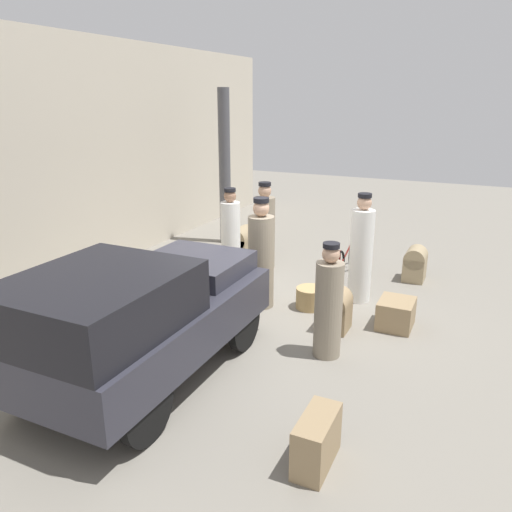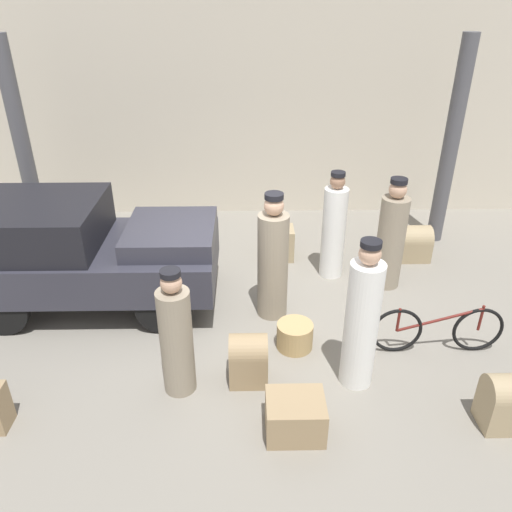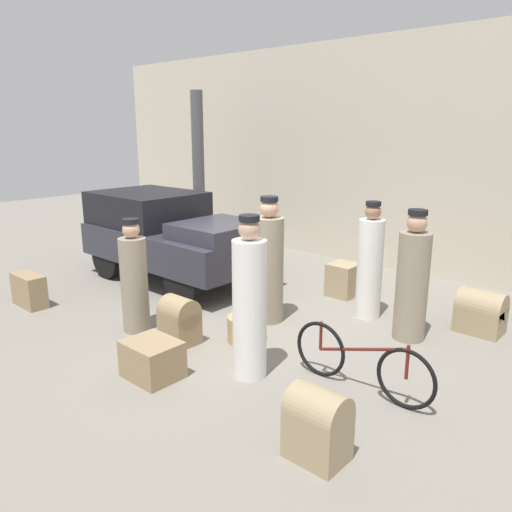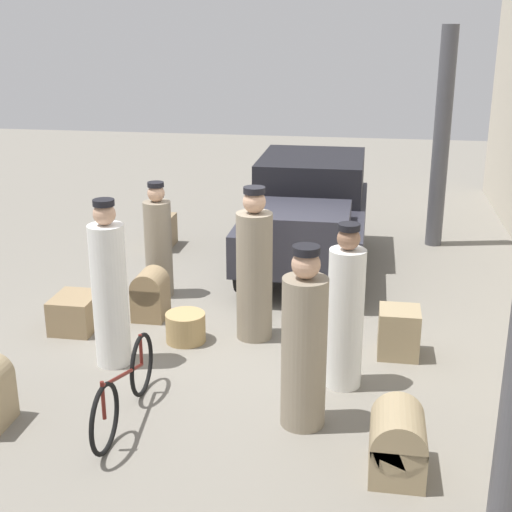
# 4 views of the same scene
# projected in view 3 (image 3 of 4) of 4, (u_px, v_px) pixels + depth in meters

# --- Properties ---
(ground_plane) EXTENTS (30.00, 30.00, 0.00)m
(ground_plane) POSITION_uv_depth(u_px,v_px,m) (237.00, 317.00, 7.56)
(ground_plane) COLOR gray
(station_building_facade) EXTENTS (16.00, 0.15, 4.50)m
(station_building_facade) POSITION_uv_depth(u_px,v_px,m) (378.00, 155.00, 9.94)
(station_building_facade) COLOR beige
(station_building_facade) RESTS_ON ground
(canopy_pillar_left) EXTENTS (0.27, 0.27, 3.58)m
(canopy_pillar_left) POSITION_uv_depth(u_px,v_px,m) (199.00, 172.00, 11.41)
(canopy_pillar_left) COLOR #4C4C51
(canopy_pillar_left) RESTS_ON ground
(truck) EXTENTS (3.53, 1.75, 1.60)m
(truck) POSITION_uv_depth(u_px,v_px,m) (169.00, 232.00, 9.25)
(truck) COLOR black
(truck) RESTS_ON ground
(bicycle) EXTENTS (1.70, 0.04, 0.69)m
(bicycle) POSITION_uv_depth(u_px,v_px,m) (361.00, 362.00, 5.37)
(bicycle) COLOR black
(bicycle) RESTS_ON ground
(wicker_basket) EXTENTS (0.47, 0.47, 0.35)m
(wicker_basket) POSITION_uv_depth(u_px,v_px,m) (245.00, 329.00, 6.66)
(wicker_basket) COLOR tan
(wicker_basket) RESTS_ON ground
(conductor_in_dark_uniform) EXTENTS (0.37, 0.37, 1.60)m
(conductor_in_dark_uniform) POSITION_uv_depth(u_px,v_px,m) (134.00, 281.00, 6.90)
(conductor_in_dark_uniform) COLOR gray
(conductor_in_dark_uniform) RESTS_ON ground
(porter_lifting_near_truck) EXTENTS (0.39, 0.39, 1.88)m
(porter_lifting_near_truck) POSITION_uv_depth(u_px,v_px,m) (250.00, 304.00, 5.58)
(porter_lifting_near_truck) COLOR white
(porter_lifting_near_truck) RESTS_ON ground
(porter_with_bicycle) EXTENTS (0.37, 0.37, 1.76)m
(porter_with_bicycle) POSITION_uv_depth(u_px,v_px,m) (370.00, 265.00, 7.38)
(porter_with_bicycle) COLOR white
(porter_with_bicycle) RESTS_ON ground
(porter_carrying_trunk) EXTENTS (0.42, 0.42, 1.77)m
(porter_carrying_trunk) POSITION_uv_depth(u_px,v_px,m) (412.00, 282.00, 6.61)
(porter_carrying_trunk) COLOR gray
(porter_carrying_trunk) RESTS_ON ground
(porter_standing_middle) EXTENTS (0.43, 0.43, 1.85)m
(porter_standing_middle) POSITION_uv_depth(u_px,v_px,m) (269.00, 265.00, 7.23)
(porter_standing_middle) COLOR gray
(porter_standing_middle) RESTS_ON ground
(suitcase_black_upright) EXTENTS (0.45, 0.40, 0.64)m
(suitcase_black_upright) POSITION_uv_depth(u_px,v_px,m) (179.00, 320.00, 6.57)
(suitcase_black_upright) COLOR #937A56
(suitcase_black_upright) RESTS_ON ground
(trunk_barrel_dark) EXTENTS (0.50, 0.39, 0.65)m
(trunk_barrel_dark) POSITION_uv_depth(u_px,v_px,m) (318.00, 423.00, 4.26)
(trunk_barrel_dark) COLOR #9E8966
(trunk_barrel_dark) RESTS_ON ground
(suitcase_tan_flat) EXTENTS (0.46, 0.46, 0.56)m
(suitcase_tan_flat) POSITION_uv_depth(u_px,v_px,m) (343.00, 280.00, 8.46)
(suitcase_tan_flat) COLOR #9E8966
(suitcase_tan_flat) RESTS_ON ground
(trunk_wicker_pale) EXTENTS (0.67, 0.30, 0.52)m
(trunk_wicker_pale) POSITION_uv_depth(u_px,v_px,m) (29.00, 290.00, 7.97)
(trunk_wicker_pale) COLOR #937A56
(trunk_wicker_pale) RESTS_ON ground
(trunk_large_brown) EXTENTS (0.62, 0.51, 0.43)m
(trunk_large_brown) POSITION_uv_depth(u_px,v_px,m) (152.00, 359.00, 5.70)
(trunk_large_brown) COLOR #937A56
(trunk_large_brown) RESTS_ON ground
(trunk_umber_medium) EXTENTS (0.61, 0.46, 0.61)m
(trunk_umber_medium) POSITION_uv_depth(u_px,v_px,m) (481.00, 312.00, 6.94)
(trunk_umber_medium) COLOR #9E8966
(trunk_umber_medium) RESTS_ON ground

